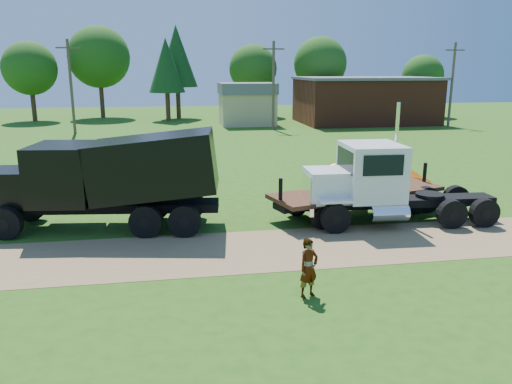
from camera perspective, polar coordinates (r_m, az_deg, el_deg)
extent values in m
plane|color=#265011|center=(18.33, 5.28, -6.30)|extent=(140.00, 140.00, 0.00)
cube|color=brown|center=(18.33, 5.28, -6.29)|extent=(120.00, 4.20, 0.01)
cube|color=black|center=(21.89, 16.15, -1.06)|extent=(8.13, 1.38, 0.32)
cylinder|color=black|center=(19.88, 9.05, -2.98)|extent=(1.20, 0.43, 1.19)
cylinder|color=black|center=(19.88, 9.05, -2.98)|extent=(0.43, 0.42, 0.42)
cylinder|color=black|center=(22.02, 7.42, -1.25)|extent=(1.20, 0.43, 1.19)
cylinder|color=black|center=(22.02, 7.42, -1.25)|extent=(0.43, 0.42, 0.42)
cylinder|color=black|center=(21.71, 21.48, -2.35)|extent=(1.20, 0.43, 1.19)
cylinder|color=black|center=(21.71, 21.48, -2.35)|extent=(0.43, 0.42, 0.42)
cylinder|color=black|center=(23.68, 18.87, -0.81)|extent=(1.20, 0.43, 1.19)
cylinder|color=black|center=(23.68, 18.87, -0.81)|extent=(0.43, 0.42, 0.42)
cylinder|color=black|center=(22.40, 24.64, -2.17)|extent=(1.20, 0.43, 1.19)
cylinder|color=black|center=(22.40, 24.64, -2.17)|extent=(0.43, 0.42, 0.42)
cylinder|color=black|center=(24.32, 21.85, -0.70)|extent=(1.20, 0.43, 1.19)
cylinder|color=black|center=(24.32, 21.85, -0.70)|extent=(0.43, 0.42, 0.42)
cube|color=silver|center=(20.69, 8.44, 0.80)|extent=(2.02, 1.92, 1.29)
cube|color=white|center=(20.47, 5.81, 0.59)|extent=(0.16, 1.62, 1.08)
cube|color=white|center=(20.64, 5.62, -1.46)|extent=(0.27, 2.49, 0.32)
cube|color=silver|center=(21.10, 13.02, 2.35)|extent=(2.38, 2.69, 2.27)
cube|color=black|center=(20.65, 10.19, 3.62)|extent=(0.15, 2.16, 0.92)
cube|color=black|center=(19.81, 14.37, 2.96)|extent=(1.62, 0.11, 0.81)
cube|color=black|center=(22.22, 11.96, 4.26)|extent=(1.62, 0.11, 0.81)
cube|color=silver|center=(19.69, 9.13, -1.03)|extent=(1.31, 0.54, 0.11)
cube|color=silver|center=(21.85, 7.48, 0.52)|extent=(1.31, 0.54, 0.11)
cylinder|color=white|center=(20.45, 14.96, -2.34)|extent=(1.54, 0.71, 0.65)
cylinder|color=white|center=(22.04, 15.58, 3.40)|extent=(0.16, 0.16, 4.96)
cylinder|color=black|center=(22.37, 19.25, -0.32)|extent=(1.24, 1.24, 0.13)
cube|color=black|center=(21.02, -16.92, -1.58)|extent=(9.24, 2.27, 0.34)
cylinder|color=black|center=(21.15, -26.73, -3.21)|extent=(1.30, 0.55, 1.26)
cylinder|color=black|center=(21.15, -26.73, -3.21)|extent=(0.49, 0.48, 0.44)
cylinder|color=black|center=(23.28, -24.37, -1.48)|extent=(1.30, 0.55, 1.26)
cylinder|color=black|center=(23.28, -24.37, -1.48)|extent=(0.49, 0.48, 0.44)
cylinder|color=black|center=(19.57, -12.50, -3.31)|extent=(1.30, 0.55, 1.26)
cylinder|color=black|center=(19.57, -12.50, -3.31)|extent=(0.49, 0.48, 0.44)
cylinder|color=black|center=(21.85, -11.44, -1.43)|extent=(1.30, 0.55, 1.26)
cylinder|color=black|center=(21.85, -11.44, -1.43)|extent=(0.49, 0.48, 0.44)
cylinder|color=black|center=(19.37, -8.15, -3.30)|extent=(1.30, 0.55, 1.26)
cylinder|color=black|center=(19.37, -8.15, -3.30)|extent=(0.49, 0.48, 0.44)
cylinder|color=black|center=(21.67, -7.54, -1.40)|extent=(1.30, 0.55, 1.26)
cylinder|color=black|center=(21.67, -7.54, -1.40)|extent=(0.49, 0.48, 0.44)
cube|color=black|center=(21.89, -25.53, 0.58)|extent=(2.29, 2.19, 1.38)
cube|color=black|center=(21.13, -21.10, 2.01)|extent=(2.62, 3.01, 2.29)
cube|color=black|center=(21.43, -24.07, 3.29)|extent=(0.34, 2.28, 0.92)
cube|color=black|center=(20.22, -11.58, 2.99)|extent=(5.33, 3.35, 2.78)
imported|color=orange|center=(26.83, 13.30, 1.71)|extent=(6.35, 4.54, 1.61)
cube|color=#3E2313|center=(22.35, 11.52, -0.01)|extent=(8.26, 4.50, 0.18)
cube|color=black|center=(22.41, 11.49, -0.62)|extent=(7.87, 3.17, 0.25)
cylinder|color=black|center=(20.29, 7.64, -2.88)|extent=(1.03, 0.56, 0.99)
cylinder|color=black|center=(21.98, 4.66, -1.47)|extent=(1.03, 0.56, 0.99)
cylinder|color=black|center=(23.30, 17.86, -1.22)|extent=(1.03, 0.56, 0.99)
cylinder|color=black|center=(24.79, 14.57, -0.10)|extent=(1.03, 0.56, 0.99)
cube|color=black|center=(20.18, 2.82, 0.20)|extent=(0.15, 0.15, 0.99)
cube|color=black|center=(24.74, 18.72, 2.05)|extent=(0.15, 0.15, 0.99)
imported|color=#999999|center=(14.29, 6.04, -8.63)|extent=(0.75, 0.64, 1.73)
imported|color=#999999|center=(25.24, -7.37, 1.38)|extent=(1.07, 1.00, 1.75)
cube|color=maroon|center=(61.02, 12.30, 10.09)|extent=(15.00, 10.00, 5.00)
cube|color=#5A5A5F|center=(60.91, 12.44, 12.57)|extent=(15.40, 10.40, 0.30)
cube|color=tan|center=(57.41, -1.02, 9.47)|extent=(6.00, 5.00, 3.60)
cube|color=#5A5A5F|center=(57.28, -1.03, 11.77)|extent=(6.20, 5.40, 1.20)
cylinder|color=#4D402B|center=(52.50, -20.37, 11.15)|extent=(0.28, 0.28, 9.00)
cube|color=#4D402B|center=(52.50, -20.72, 15.17)|extent=(2.20, 0.14, 0.14)
cylinder|color=#4D402B|center=(52.69, 2.00, 12.00)|extent=(0.28, 0.28, 9.00)
cube|color=#4D402B|center=(52.69, 2.03, 16.02)|extent=(2.20, 0.14, 0.14)
cylinder|color=#4D402B|center=(59.96, 21.47, 11.31)|extent=(0.28, 0.28, 9.00)
cube|color=#4D402B|center=(59.96, 21.79, 14.83)|extent=(2.20, 0.14, 0.14)
cylinder|color=#3E2619|center=(67.43, -24.05, 8.86)|extent=(0.56, 0.56, 3.38)
sphere|color=#154B12|center=(67.27, -24.45, 12.75)|extent=(6.38, 6.38, 6.38)
cylinder|color=#3E2619|center=(68.97, -17.18, 9.85)|extent=(0.56, 0.56, 4.13)
sphere|color=#154B12|center=(68.85, -17.53, 14.50)|extent=(7.79, 7.79, 7.79)
cylinder|color=#3E2619|center=(65.48, -8.87, 10.07)|extent=(0.56, 0.56, 4.05)
cone|color=black|center=(65.35, -9.06, 15.09)|extent=(5.10, 5.10, 7.53)
cylinder|color=#3E2619|center=(68.05, -0.34, 10.08)|extent=(0.56, 0.56, 3.35)
sphere|color=#154B12|center=(67.89, -0.34, 13.91)|extent=(6.32, 6.32, 6.32)
cylinder|color=#3E2619|center=(69.18, 7.21, 10.19)|extent=(0.56, 0.56, 3.71)
sphere|color=#154B12|center=(69.03, 7.34, 14.36)|extent=(7.00, 7.00, 7.00)
cylinder|color=#3E2619|center=(71.47, 18.27, 9.39)|extent=(0.56, 0.56, 2.88)
sphere|color=#154B12|center=(71.31, 18.52, 12.51)|extent=(5.42, 5.42, 5.42)
cylinder|color=#3E2619|center=(63.01, -10.03, 9.61)|extent=(0.56, 0.56, 3.47)
cone|color=black|center=(62.84, -10.22, 14.08)|extent=(4.36, 4.36, 6.45)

